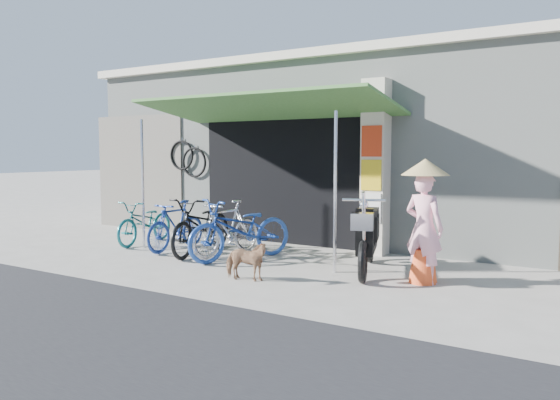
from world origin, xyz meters
The scene contains 13 objects.
ground centered at (0.00, 0.00, 0.00)m, with size 80.00×80.00×0.00m, color #A29C92.
bicycle_shop centered at (0.00, 5.09, 1.83)m, with size 12.30×5.30×3.66m.
shop_pillar centered at (0.85, 2.45, 1.50)m, with size 0.42×0.44×3.00m.
awning centered at (-0.90, 1.63, 2.51)m, with size 4.60×1.88×2.72m.
neighbour_left centered at (-5.00, 2.59, 1.30)m, with size 2.60×0.06×2.60m, color #6B665B.
bike_teal centered at (-3.31, 1.10, 0.42)m, with size 0.56×1.61×0.84m, color #17676A.
bike_blue centered at (-2.33, 0.89, 0.45)m, with size 0.42×1.49×0.89m, color #203D96.
bike_black centered at (-1.71, 0.87, 0.50)m, with size 0.66×1.89×0.99m, color black.
bike_silver centered at (-1.24, 0.97, 0.47)m, with size 0.45×1.58×0.95m, color silver.
bike_navy centered at (-0.82, 0.79, 0.51)m, with size 0.67×1.93×1.02m, color #21469B.
street_dog centered at (0.09, -0.38, 0.28)m, with size 0.30×0.66×0.55m, color #A57457.
moped centered at (1.28, 1.06, 0.52)m, with size 0.86×1.96×1.14m.
nun centered at (2.21, 0.78, 0.84)m, with size 0.64×0.64×1.68m.
Camera 1 is at (4.37, -6.41, 1.76)m, focal length 35.00 mm.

